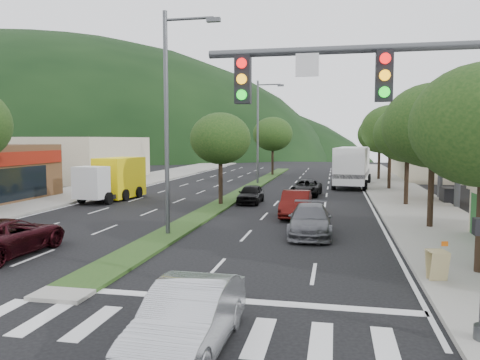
% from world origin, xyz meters
% --- Properties ---
extents(ground, '(160.00, 160.00, 0.00)m').
position_xyz_m(ground, '(0.00, 0.00, 0.00)').
color(ground, black).
rests_on(ground, ground).
extents(sidewalk_right, '(5.00, 90.00, 0.15)m').
position_xyz_m(sidewalk_right, '(12.50, 25.00, 0.07)').
color(sidewalk_right, gray).
rests_on(sidewalk_right, ground).
extents(sidewalk_left, '(6.00, 90.00, 0.15)m').
position_xyz_m(sidewalk_left, '(-13.00, 25.00, 0.07)').
color(sidewalk_left, gray).
rests_on(sidewalk_left, ground).
extents(median, '(1.60, 56.00, 0.12)m').
position_xyz_m(median, '(0.00, 28.00, 0.06)').
color(median, '#1E3E16').
rests_on(median, ground).
extents(crosswalk, '(19.00, 2.20, 0.01)m').
position_xyz_m(crosswalk, '(0.00, -2.00, 0.01)').
color(crosswalk, silver).
rests_on(crosswalk, ground).
extents(traffic_signal, '(6.12, 0.40, 7.00)m').
position_xyz_m(traffic_signal, '(9.03, -1.54, 4.65)').
color(traffic_signal, '#47494C').
rests_on(traffic_signal, ground).
extents(bldg_left_far, '(9.00, 14.00, 4.60)m').
position_xyz_m(bldg_left_far, '(-19.00, 34.00, 2.30)').
color(bldg_left_far, beige).
rests_on(bldg_left_far, ground).
extents(bldg_right_far, '(10.00, 16.00, 5.20)m').
position_xyz_m(bldg_right_far, '(19.50, 44.00, 2.60)').
color(bldg_right_far, beige).
rests_on(bldg_right_far, ground).
extents(hill_far, '(176.00, 132.00, 82.00)m').
position_xyz_m(hill_far, '(-80.00, 110.00, 0.00)').
color(hill_far, black).
rests_on(hill_far, ground).
extents(tree_r_b, '(4.80, 4.80, 6.94)m').
position_xyz_m(tree_r_b, '(12.00, 12.00, 5.04)').
color(tree_r_b, black).
rests_on(tree_r_b, sidewalk_right).
extents(tree_r_c, '(4.40, 4.40, 6.48)m').
position_xyz_m(tree_r_c, '(12.00, 20.00, 4.75)').
color(tree_r_c, black).
rests_on(tree_r_c, sidewalk_right).
extents(tree_r_d, '(5.00, 5.00, 7.17)m').
position_xyz_m(tree_r_d, '(12.00, 30.00, 5.18)').
color(tree_r_d, black).
rests_on(tree_r_d, sidewalk_right).
extents(tree_r_e, '(4.60, 4.60, 6.71)m').
position_xyz_m(tree_r_e, '(12.00, 40.00, 4.89)').
color(tree_r_e, black).
rests_on(tree_r_e, sidewalk_right).
extents(tree_med_near, '(4.00, 4.00, 6.02)m').
position_xyz_m(tree_med_near, '(0.00, 18.00, 4.43)').
color(tree_med_near, black).
rests_on(tree_med_near, median).
extents(tree_med_far, '(4.80, 4.80, 6.94)m').
position_xyz_m(tree_med_far, '(0.00, 44.00, 5.01)').
color(tree_med_far, black).
rests_on(tree_med_far, median).
extents(streetlight_near, '(2.60, 0.25, 10.00)m').
position_xyz_m(streetlight_near, '(0.21, 8.00, 5.58)').
color(streetlight_near, '#47494C').
rests_on(streetlight_near, ground).
extents(streetlight_mid, '(2.60, 0.25, 10.00)m').
position_xyz_m(streetlight_mid, '(0.21, 33.00, 5.58)').
color(streetlight_mid, '#47494C').
rests_on(streetlight_mid, ground).
extents(sedan_silver, '(1.57, 4.39, 1.44)m').
position_xyz_m(sedan_silver, '(4.53, -3.00, 0.72)').
color(sedan_silver, '#AAACB2').
rests_on(sedan_silver, ground).
extents(suv_maroon, '(2.48, 5.16, 1.42)m').
position_xyz_m(suv_maroon, '(-4.76, 3.42, 0.71)').
color(suv_maroon, black).
rests_on(suv_maroon, ground).
extents(car_queue_a, '(1.52, 3.76, 1.28)m').
position_xyz_m(car_queue_a, '(1.77, 19.45, 0.64)').
color(car_queue_a, black).
rests_on(car_queue_a, ground).
extents(car_queue_b, '(2.11, 4.84, 1.38)m').
position_xyz_m(car_queue_b, '(6.34, 9.45, 0.69)').
color(car_queue_b, '#525257').
rests_on(car_queue_b, ground).
extents(car_queue_c, '(1.56, 4.44, 1.46)m').
position_xyz_m(car_queue_c, '(5.28, 14.45, 0.73)').
color(car_queue_c, '#470E0B').
rests_on(car_queue_c, ground).
extents(car_queue_d, '(2.38, 4.59, 1.24)m').
position_xyz_m(car_queue_d, '(5.26, 24.53, 0.62)').
color(car_queue_d, black).
rests_on(car_queue_d, ground).
extents(box_truck, '(2.96, 6.37, 3.04)m').
position_xyz_m(box_truck, '(-8.26, 19.27, 1.44)').
color(box_truck, silver).
rests_on(box_truck, ground).
extents(motorhome, '(3.86, 9.71, 3.63)m').
position_xyz_m(motorhome, '(9.00, 32.68, 1.94)').
color(motorhome, white).
rests_on(motorhome, ground).
extents(a_frame_sign, '(0.66, 0.72, 1.22)m').
position_xyz_m(a_frame_sign, '(10.50, 2.80, 0.69)').
color(a_frame_sign, tan).
rests_on(a_frame_sign, sidewalk_right).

